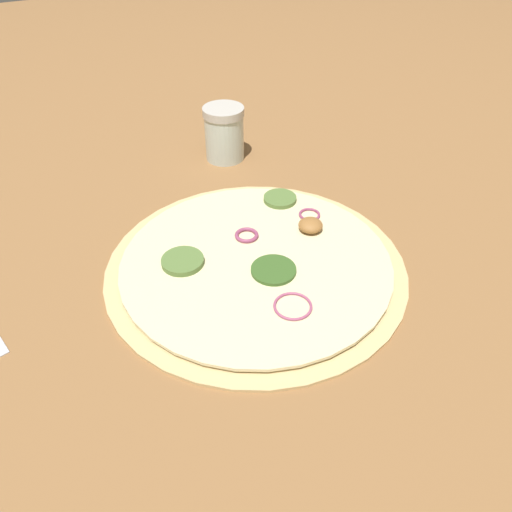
% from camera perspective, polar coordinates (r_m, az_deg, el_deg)
% --- Properties ---
extents(ground_plane, '(3.00, 3.00, 0.00)m').
position_cam_1_polar(ground_plane, '(0.58, 0.00, -1.31)').
color(ground_plane, olive).
extents(pizza, '(0.35, 0.35, 0.03)m').
position_cam_1_polar(pizza, '(0.58, 0.04, -0.78)').
color(pizza, '#D6B77A').
rests_on(pizza, ground_plane).
extents(spice_jar, '(0.06, 0.06, 0.08)m').
position_cam_1_polar(spice_jar, '(0.78, -3.65, 13.83)').
color(spice_jar, silver).
rests_on(spice_jar, ground_plane).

